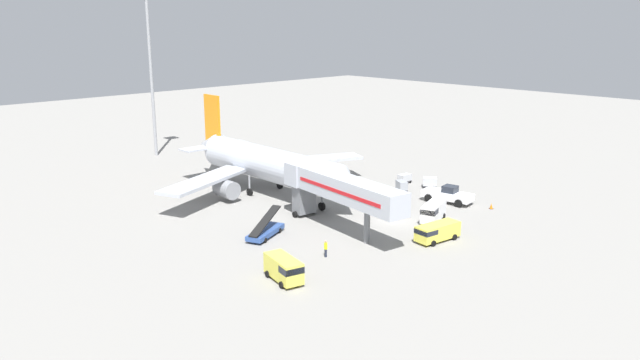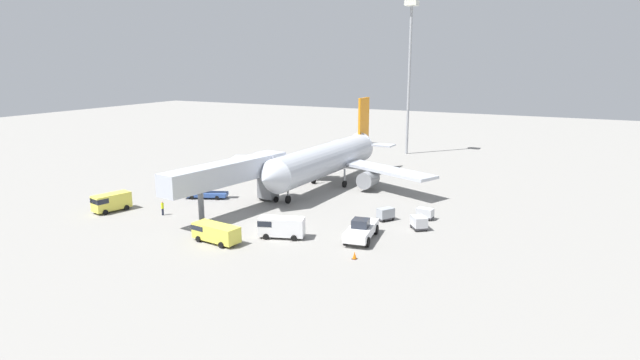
{
  "view_description": "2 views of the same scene",
  "coord_description": "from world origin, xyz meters",
  "px_view_note": "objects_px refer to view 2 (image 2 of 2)",
  "views": [
    {
      "loc": [
        -58.61,
        -46.81,
        24.4
      ],
      "look_at": [
        -2.78,
        10.74,
        3.82
      ],
      "focal_mm": 35.09,
      "sensor_mm": 36.0,
      "label": 1
    },
    {
      "loc": [
        32.96,
        -51.83,
        19.48
      ],
      "look_at": [
        -0.61,
        13.9,
        2.77
      ],
      "focal_mm": 29.85,
      "sensor_mm": 36.0,
      "label": 2
    }
  ],
  "objects_px": {
    "baggage_cart_far_left": "(419,222)",
    "baggage_cart_far_center": "(425,213)",
    "ground_crew_worker_foreground": "(162,208)",
    "apron_light_mast": "(410,53)",
    "service_van_rear_left": "(215,232)",
    "safety_cone_alpha": "(355,255)",
    "pushback_tug": "(361,230)",
    "airplane_at_gate": "(327,159)",
    "service_van_mid_center": "(280,226)",
    "service_van_near_right": "(110,202)",
    "jet_bridge": "(233,173)",
    "baggage_cart_near_center": "(386,214)",
    "belt_loader_truck": "(206,193)"
  },
  "relations": [
    {
      "from": "baggage_cart_near_center",
      "to": "ground_crew_worker_foreground",
      "type": "distance_m",
      "value": 28.44
    },
    {
      "from": "baggage_cart_far_left",
      "to": "baggage_cart_far_center",
      "type": "bearing_deg",
      "value": 97.15
    },
    {
      "from": "pushback_tug",
      "to": "ground_crew_worker_foreground",
      "type": "distance_m",
      "value": 26.52
    },
    {
      "from": "service_van_near_right",
      "to": "jet_bridge",
      "type": "bearing_deg",
      "value": 26.7
    },
    {
      "from": "airplane_at_gate",
      "to": "service_van_mid_center",
      "type": "relative_size",
      "value": 6.6
    },
    {
      "from": "service_van_mid_center",
      "to": "service_van_rear_left",
      "type": "relative_size",
      "value": 0.93
    },
    {
      "from": "service_van_rear_left",
      "to": "baggage_cart_far_left",
      "type": "height_order",
      "value": "service_van_rear_left"
    },
    {
      "from": "pushback_tug",
      "to": "apron_light_mast",
      "type": "xyz_separation_m",
      "value": [
        -12.87,
        55.63,
        19.8
      ]
    },
    {
      "from": "service_van_near_right",
      "to": "service_van_mid_center",
      "type": "height_order",
      "value": "service_van_mid_center"
    },
    {
      "from": "service_van_rear_left",
      "to": "baggage_cart_far_left",
      "type": "relative_size",
      "value": 2.32
    },
    {
      "from": "baggage_cart_near_center",
      "to": "baggage_cart_far_center",
      "type": "bearing_deg",
      "value": 33.49
    },
    {
      "from": "pushback_tug",
      "to": "apron_light_mast",
      "type": "relative_size",
      "value": 0.23
    },
    {
      "from": "pushback_tug",
      "to": "safety_cone_alpha",
      "type": "height_order",
      "value": "pushback_tug"
    },
    {
      "from": "service_van_rear_left",
      "to": "baggage_cart_far_center",
      "type": "xyz_separation_m",
      "value": [
        17.99,
        18.84,
        -0.38
      ]
    },
    {
      "from": "service_van_near_right",
      "to": "apron_light_mast",
      "type": "relative_size",
      "value": 0.17
    },
    {
      "from": "baggage_cart_far_left",
      "to": "safety_cone_alpha",
      "type": "relative_size",
      "value": 3.27
    },
    {
      "from": "belt_loader_truck",
      "to": "baggage_cart_near_center",
      "type": "relative_size",
      "value": 2.69
    },
    {
      "from": "baggage_cart_far_center",
      "to": "apron_light_mast",
      "type": "height_order",
      "value": "apron_light_mast"
    },
    {
      "from": "service_van_mid_center",
      "to": "baggage_cart_far_left",
      "type": "xyz_separation_m",
      "value": [
        12.98,
        9.95,
        -0.46
      ]
    },
    {
      "from": "pushback_tug",
      "to": "service_van_near_right",
      "type": "distance_m",
      "value": 34.01
    },
    {
      "from": "baggage_cart_near_center",
      "to": "baggage_cart_far_center",
      "type": "height_order",
      "value": "baggage_cart_near_center"
    },
    {
      "from": "pushback_tug",
      "to": "service_van_mid_center",
      "type": "xyz_separation_m",
      "value": [
        -8.32,
        -3.54,
        0.21
      ]
    },
    {
      "from": "service_van_near_right",
      "to": "ground_crew_worker_foreground",
      "type": "distance_m",
      "value": 7.54
    },
    {
      "from": "belt_loader_truck",
      "to": "service_van_near_right",
      "type": "xyz_separation_m",
      "value": [
        -6.78,
        -11.15,
        0.57
      ]
    },
    {
      "from": "service_van_rear_left",
      "to": "apron_light_mast",
      "type": "height_order",
      "value": "apron_light_mast"
    },
    {
      "from": "baggage_cart_far_left",
      "to": "airplane_at_gate",
      "type": "bearing_deg",
      "value": 142.53
    },
    {
      "from": "safety_cone_alpha",
      "to": "apron_light_mast",
      "type": "relative_size",
      "value": 0.02
    },
    {
      "from": "belt_loader_truck",
      "to": "pushback_tug",
      "type": "bearing_deg",
      "value": -13.72
    },
    {
      "from": "apron_light_mast",
      "to": "safety_cone_alpha",
      "type": "bearing_deg",
      "value": -76.64
    },
    {
      "from": "ground_crew_worker_foreground",
      "to": "apron_light_mast",
      "type": "height_order",
      "value": "apron_light_mast"
    },
    {
      "from": "baggage_cart_far_center",
      "to": "airplane_at_gate",
      "type": "bearing_deg",
      "value": 150.9
    },
    {
      "from": "jet_bridge",
      "to": "baggage_cart_far_center",
      "type": "bearing_deg",
      "value": 19.02
    },
    {
      "from": "ground_crew_worker_foreground",
      "to": "apron_light_mast",
      "type": "distance_m",
      "value": 63.22
    },
    {
      "from": "airplane_at_gate",
      "to": "baggage_cart_far_center",
      "type": "relative_size",
      "value": 16.82
    },
    {
      "from": "service_van_near_right",
      "to": "baggage_cart_far_center",
      "type": "bearing_deg",
      "value": 22.08
    },
    {
      "from": "airplane_at_gate",
      "to": "service_van_mid_center",
      "type": "xyz_separation_m",
      "value": [
        6.33,
        -24.75,
        -2.98
      ]
    },
    {
      "from": "baggage_cart_near_center",
      "to": "baggage_cart_far_left",
      "type": "bearing_deg",
      "value": -18.49
    },
    {
      "from": "jet_bridge",
      "to": "baggage_cart_near_center",
      "type": "xyz_separation_m",
      "value": [
        19.06,
        5.24,
        -4.26
      ]
    },
    {
      "from": "safety_cone_alpha",
      "to": "pushback_tug",
      "type": "bearing_deg",
      "value": 106.51
    },
    {
      "from": "airplane_at_gate",
      "to": "service_van_rear_left",
      "type": "height_order",
      "value": "airplane_at_gate"
    },
    {
      "from": "service_van_mid_center",
      "to": "ground_crew_worker_foreground",
      "type": "distance_m",
      "value": 18.07
    },
    {
      "from": "airplane_at_gate",
      "to": "belt_loader_truck",
      "type": "height_order",
      "value": "airplane_at_gate"
    },
    {
      "from": "jet_bridge",
      "to": "baggage_cart_near_center",
      "type": "bearing_deg",
      "value": 15.38
    },
    {
      "from": "pushback_tug",
      "to": "baggage_cart_far_center",
      "type": "bearing_deg",
      "value": 69.06
    },
    {
      "from": "jet_bridge",
      "to": "service_van_rear_left",
      "type": "relative_size",
      "value": 3.46
    },
    {
      "from": "service_van_mid_center",
      "to": "ground_crew_worker_foreground",
      "type": "bearing_deg",
      "value": 177.71
    },
    {
      "from": "baggage_cart_far_center",
      "to": "ground_crew_worker_foreground",
      "type": "bearing_deg",
      "value": -155.98
    },
    {
      "from": "service_van_rear_left",
      "to": "apron_light_mast",
      "type": "relative_size",
      "value": 0.19
    },
    {
      "from": "belt_loader_truck",
      "to": "service_van_mid_center",
      "type": "relative_size",
      "value": 1.17
    },
    {
      "from": "baggage_cart_far_left",
      "to": "apron_light_mast",
      "type": "distance_m",
      "value": 55.97
    }
  ]
}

